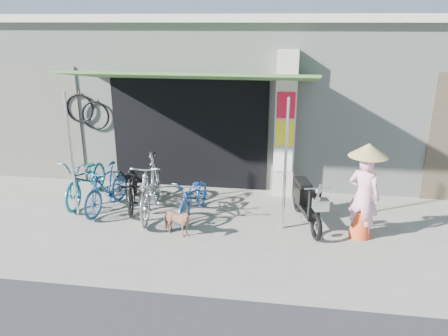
# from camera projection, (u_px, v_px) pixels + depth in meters

# --- Properties ---
(ground) EXTENTS (80.00, 80.00, 0.00)m
(ground) POSITION_uv_depth(u_px,v_px,m) (227.00, 244.00, 7.26)
(ground) COLOR gray
(ground) RESTS_ON ground
(bicycle_shop) EXTENTS (12.30, 5.30, 3.66)m
(bicycle_shop) POSITION_uv_depth(u_px,v_px,m) (255.00, 89.00, 11.44)
(bicycle_shop) COLOR #AAB0A8
(bicycle_shop) RESTS_ON ground
(shop_pillar) EXTENTS (0.42, 0.44, 3.00)m
(shop_pillar) POSITION_uv_depth(u_px,v_px,m) (285.00, 125.00, 8.95)
(shop_pillar) COLOR beige
(shop_pillar) RESTS_ON ground
(awning) EXTENTS (4.60, 1.88, 2.72)m
(awning) POSITION_uv_depth(u_px,v_px,m) (192.00, 78.00, 8.10)
(awning) COLOR #3D692F
(awning) RESTS_ON ground
(neighbour_left) EXTENTS (2.60, 0.06, 2.60)m
(neighbour_left) POSITION_uv_depth(u_px,v_px,m) (27.00, 124.00, 9.98)
(neighbour_left) COLOR #6B665B
(neighbour_left) RESTS_ON ground
(bike_teal) EXTENTS (0.66, 1.82, 0.95)m
(bike_teal) POSITION_uv_depth(u_px,v_px,m) (86.00, 179.00, 8.90)
(bike_teal) COLOR #1A6975
(bike_teal) RESTS_ON ground
(bike_blue) EXTENTS (0.67, 1.57, 0.91)m
(bike_blue) POSITION_uv_depth(u_px,v_px,m) (106.00, 188.00, 8.45)
(bike_blue) COLOR navy
(bike_blue) RESTS_ON ground
(bike_black) EXTENTS (1.04, 1.82, 0.90)m
(bike_black) POSITION_uv_depth(u_px,v_px,m) (133.00, 184.00, 8.65)
(bike_black) COLOR black
(bike_black) RESTS_ON ground
(bike_silver) EXTENTS (0.77, 1.95, 1.14)m
(bike_silver) POSITION_uv_depth(u_px,v_px,m) (151.00, 186.00, 8.21)
(bike_silver) COLOR #A5A6AA
(bike_silver) RESTS_ON ground
(bike_navy) EXTENTS (0.70, 1.57, 0.80)m
(bike_navy) POSITION_uv_depth(u_px,v_px,m) (194.00, 197.00, 8.19)
(bike_navy) COLOR #21509A
(bike_navy) RESTS_ON ground
(street_dog) EXTENTS (0.68, 0.47, 0.52)m
(street_dog) POSITION_uv_depth(u_px,v_px,m) (176.00, 222.00, 7.49)
(street_dog) COLOR #9D7B53
(street_dog) RESTS_ON ground
(moped) EXTENTS (0.63, 1.63, 0.94)m
(moped) POSITION_uv_depth(u_px,v_px,m) (306.00, 202.00, 7.88)
(moped) COLOR black
(moped) RESTS_ON ground
(nun) EXTENTS (0.65, 0.64, 1.66)m
(nun) POSITION_uv_depth(u_px,v_px,m) (364.00, 192.00, 7.27)
(nun) COLOR #FDAAC4
(nun) RESTS_ON ground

